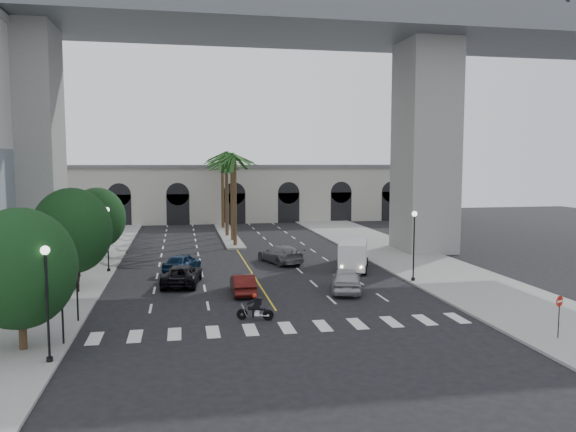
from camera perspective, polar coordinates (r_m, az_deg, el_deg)
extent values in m
plane|color=black|center=(32.50, -0.61, -10.53)|extent=(140.00, 140.00, 0.00)
cube|color=gray|center=(47.55, -22.21, -5.68)|extent=(8.00, 100.00, 0.15)
cube|color=gray|center=(50.92, 13.19, -4.69)|extent=(8.00, 100.00, 0.15)
cube|color=gray|center=(69.53, -6.17, -1.82)|extent=(2.00, 24.00, 0.20)
cube|color=beige|center=(86.06, -7.12, 2.19)|extent=(70.00, 10.00, 8.00)
cube|color=slate|center=(85.91, -7.16, 5.02)|extent=(71.00, 10.50, 0.50)
cube|color=gray|center=(57.96, 13.77, 6.79)|extent=(5.00, 6.00, 20.80)
cube|color=gray|center=(54.32, -24.80, 6.53)|extent=(5.00, 6.00, 20.80)
cube|color=slate|center=(55.32, 0.49, 19.15)|extent=(75.00, 13.00, 2.50)
cube|color=slate|center=(61.65, -0.68, 20.12)|extent=(75.00, 0.60, 3.00)
cylinder|color=#47331E|center=(59.15, -5.43, 1.41)|extent=(0.40, 0.40, 9.50)
cylinder|color=#47331E|center=(63.12, -5.68, 1.81)|extent=(0.40, 0.40, 9.80)
cylinder|color=#47331E|center=(67.09, -6.24, 1.81)|extent=(0.40, 0.40, 9.30)
cylinder|color=#47331E|center=(71.07, -6.22, 2.34)|extent=(0.40, 0.40, 10.10)
cylinder|color=#47331E|center=(75.05, -6.66, 2.32)|extent=(0.40, 0.40, 9.60)
cylinder|color=#47331E|center=(79.05, -6.65, 2.59)|extent=(0.40, 0.40, 9.90)
cylinder|color=#382616|center=(29.78, -25.35, -10.25)|extent=(0.36, 0.36, 2.34)
ellipsoid|color=black|center=(29.15, -25.59, -4.82)|extent=(5.20, 5.20, 5.72)
cylinder|color=#382616|center=(42.14, -20.93, -5.45)|extent=(0.36, 0.36, 2.45)
ellipsoid|color=black|center=(41.69, -21.07, -1.41)|extent=(5.44, 5.44, 5.98)
cylinder|color=#382616|center=(53.84, -18.70, -3.14)|extent=(0.36, 0.36, 2.27)
ellipsoid|color=black|center=(53.51, -18.79, -0.20)|extent=(5.04, 5.04, 5.54)
cylinder|color=black|center=(27.83, -23.05, -13.39)|extent=(0.28, 0.28, 0.36)
cylinder|color=black|center=(27.16, -23.24, -8.54)|extent=(0.11, 0.11, 5.00)
sphere|color=white|center=(26.68, -23.45, -3.22)|extent=(0.40, 0.40, 0.40)
cylinder|color=black|center=(47.92, -17.74, -5.32)|extent=(0.28, 0.28, 0.36)
cylinder|color=black|center=(47.54, -17.83, -2.45)|extent=(0.11, 0.11, 5.00)
sphere|color=white|center=(47.26, -17.92, 0.61)|extent=(0.40, 0.40, 0.40)
cylinder|color=black|center=(43.18, 12.59, -6.37)|extent=(0.28, 0.28, 0.36)
cylinder|color=black|center=(42.75, 12.66, -3.19)|extent=(0.11, 0.11, 5.00)
sphere|color=white|center=(42.45, 12.73, 0.21)|extent=(0.40, 0.40, 0.40)
cylinder|color=black|center=(29.72, -21.95, -8.98)|extent=(0.10, 0.10, 3.50)
cube|color=black|center=(29.39, -22.05, -6.15)|extent=(0.25, 0.18, 0.80)
cylinder|color=black|center=(33.54, -20.63, -7.30)|extent=(0.10, 0.10, 3.50)
cube|color=black|center=(33.25, -20.72, -4.77)|extent=(0.25, 0.18, 0.80)
cylinder|color=black|center=(32.61, -4.68, -9.92)|extent=(0.63, 0.29, 0.63)
cylinder|color=black|center=(32.35, -2.02, -10.03)|extent=(0.63, 0.29, 0.63)
cube|color=silver|center=(32.44, -3.27, -9.84)|extent=(0.49, 0.41, 0.27)
cube|color=black|center=(32.39, -3.55, -9.32)|extent=(0.62, 0.39, 0.21)
cube|color=black|center=(32.33, -2.71, -9.43)|extent=(0.53, 0.38, 0.13)
cylinder|color=black|center=(32.41, -4.29, -8.90)|extent=(0.20, 0.56, 0.03)
cube|color=black|center=(32.26, -3.14, -8.73)|extent=(0.38, 0.46, 0.55)
cube|color=black|center=(32.22, -2.85, -8.65)|extent=(0.23, 0.34, 0.40)
sphere|color=#AC1E0B|center=(32.20, -3.41, -8.10)|extent=(0.27, 0.27, 0.27)
imported|color=#A5A5A9|center=(39.31, 5.95, -6.44)|extent=(3.30, 5.37, 1.71)
imported|color=#46100E|center=(38.56, -4.60, -6.90)|extent=(1.52, 4.25, 1.40)
imported|color=black|center=(41.93, -10.72, -5.89)|extent=(3.26, 5.71, 1.50)
imported|color=slate|center=(49.91, -0.80, -3.89)|extent=(3.94, 6.00, 1.62)
imported|color=#0D2440|center=(46.77, -10.71, -4.68)|extent=(3.53, 4.87, 1.54)
cube|color=silver|center=(47.01, 6.65, -3.79)|extent=(4.02, 6.17, 2.14)
cube|color=black|center=(44.27, 6.48, -4.02)|extent=(1.95, 0.94, 0.91)
cylinder|color=black|center=(45.25, 5.22, -5.46)|extent=(0.54, 0.81, 0.75)
cylinder|color=black|center=(45.15, 7.81, -5.51)|extent=(0.54, 0.81, 0.75)
cylinder|color=black|center=(49.24, 5.57, -4.56)|extent=(0.54, 0.81, 0.75)
cylinder|color=black|center=(49.15, 7.95, -4.60)|extent=(0.54, 0.81, 0.75)
imported|color=black|center=(41.11, -20.80, -5.83)|extent=(1.22, 1.19, 1.98)
cylinder|color=black|center=(31.68, 25.80, -9.39)|extent=(0.05, 0.05, 2.28)
cylinder|color=#B9190D|center=(31.47, 25.87, -7.80)|extent=(0.54, 0.24, 0.57)
cube|color=silver|center=(31.47, 25.87, -7.80)|extent=(0.41, 0.18, 0.09)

